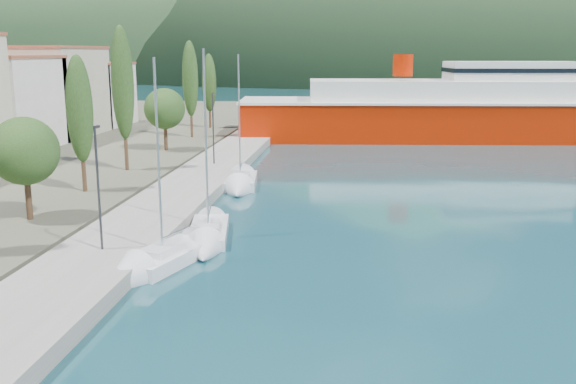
# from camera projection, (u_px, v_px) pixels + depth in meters

# --- Properties ---
(ground) EXTENTS (1400.00, 1400.00, 0.00)m
(ground) POSITION_uv_depth(u_px,v_px,m) (342.00, 102.00, 135.44)
(ground) COLOR #17454E
(quay) EXTENTS (5.00, 88.00, 0.80)m
(quay) POSITION_uv_depth(u_px,v_px,m) (179.00, 196.00, 45.00)
(quay) COLOR gray
(quay) RESTS_ON ground
(tree_row) EXTENTS (4.03, 65.76, 11.71)m
(tree_row) POSITION_uv_depth(u_px,v_px,m) (115.00, 108.00, 50.24)
(tree_row) COLOR #47301E
(tree_row) RESTS_ON land_strip
(lamp_posts) EXTENTS (0.15, 46.21, 6.06)m
(lamp_posts) POSITION_uv_depth(u_px,v_px,m) (110.00, 178.00, 32.24)
(lamp_posts) COLOR #2D2D33
(lamp_posts) RESTS_ON quay
(sailboat_near) EXTENTS (4.54, 7.94, 10.94)m
(sailboat_near) POSITION_uv_depth(u_px,v_px,m) (144.00, 269.00, 30.14)
(sailboat_near) COLOR silver
(sailboat_near) RESTS_ON ground
(sailboat_mid) EXTENTS (3.32, 8.07, 11.28)m
(sailboat_mid) POSITION_uv_depth(u_px,v_px,m) (207.00, 242.00, 34.48)
(sailboat_mid) COLOR silver
(sailboat_mid) RESTS_ON ground
(sailboat_far) EXTENTS (3.27, 7.77, 11.08)m
(sailboat_far) POSITION_uv_depth(u_px,v_px,m) (239.00, 187.00, 48.58)
(sailboat_far) COLOR silver
(sailboat_far) RESTS_ON ground
(ferry) EXTENTS (54.09, 15.65, 10.59)m
(ferry) POSITION_uv_depth(u_px,v_px,m) (464.00, 112.00, 77.06)
(ferry) COLOR #AE1A01
(ferry) RESTS_ON ground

